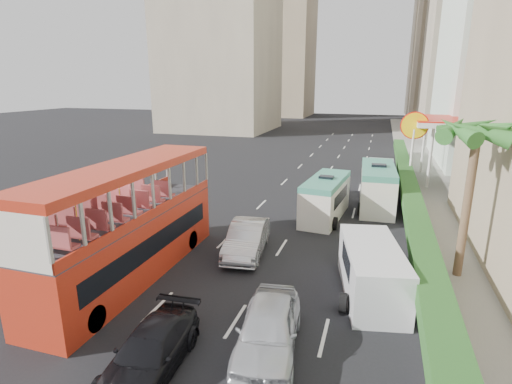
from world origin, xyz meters
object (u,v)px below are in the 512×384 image
at_px(panel_van_far, 380,175).
at_px(shell_station, 452,151).
at_px(car_silver_lane_b, 268,350).
at_px(panel_van_near, 372,271).
at_px(car_black, 152,370).
at_px(minibus_near, 325,198).
at_px(car_silver_lane_a, 247,253).
at_px(palm_tree, 467,205).
at_px(minibus_far, 377,187).
at_px(van_asset, 330,199).
at_px(double_decker_bus, 129,222).

distance_m(panel_van_far, shell_station, 6.86).
xyz_separation_m(car_silver_lane_b, panel_van_near, (3.02, 4.67, 1.04)).
distance_m(car_black, minibus_near, 16.05).
distance_m(car_silver_lane_a, palm_tree, 10.30).
height_order(minibus_near, minibus_far, minibus_far).
bearing_deg(car_black, panel_van_far, 71.98).
distance_m(minibus_near, shell_station, 15.39).
distance_m(minibus_near, palm_tree, 9.61).
xyz_separation_m(minibus_near, minibus_far, (3.08, 3.33, 0.14)).
relative_size(car_black, shell_station, 0.56).
relative_size(panel_van_far, palm_tree, 0.79).
height_order(car_silver_lane_a, van_asset, car_silver_lane_a).
height_order(double_decker_bus, panel_van_near, double_decker_bus).
xyz_separation_m(minibus_near, palm_tree, (6.72, -6.55, 2.09)).
xyz_separation_m(minibus_near, shell_station, (8.92, 12.45, 1.46)).
relative_size(double_decker_bus, shell_station, 1.38).
bearing_deg(shell_station, palm_tree, -96.60).
bearing_deg(palm_tree, double_decker_bus, -163.84).
distance_m(double_decker_bus, car_black, 7.05).
distance_m(car_black, van_asset, 20.17).
distance_m(double_decker_bus, panel_van_near, 10.40).
xyz_separation_m(panel_van_near, shell_station, (5.81, 21.56, 1.71)).
height_order(car_black, van_asset, car_black).
bearing_deg(double_decker_bus, minibus_far, 53.82).
bearing_deg(panel_van_far, van_asset, -125.03).
bearing_deg(van_asset, car_silver_lane_a, -101.24).
relative_size(car_silver_lane_b, minibus_far, 0.73).
relative_size(palm_tree, shell_station, 0.80).
bearing_deg(palm_tree, car_silver_lane_a, -178.92).
relative_size(van_asset, minibus_far, 0.67).
bearing_deg(double_decker_bus, panel_van_far, 62.26).
distance_m(minibus_far, palm_tree, 10.71).
distance_m(car_black, minibus_far, 20.05).
height_order(panel_van_near, shell_station, shell_station).
distance_m(van_asset, shell_station, 12.54).
relative_size(double_decker_bus, minibus_near, 1.88).
height_order(double_decker_bus, car_black, double_decker_bus).
bearing_deg(car_silver_lane_a, car_black, -97.51).
bearing_deg(panel_van_near, minibus_far, 78.63).
bearing_deg(minibus_far, minibus_near, -135.39).
height_order(panel_van_far, palm_tree, palm_tree).
distance_m(panel_van_far, palm_tree, 16.15).
height_order(car_silver_lane_a, minibus_near, minibus_near).
height_order(van_asset, minibus_far, minibus_far).
relative_size(double_decker_bus, car_black, 2.46).
bearing_deg(palm_tree, minibus_near, 135.77).
relative_size(van_asset, panel_van_near, 0.84).
height_order(panel_van_near, panel_van_far, panel_van_near).
height_order(car_black, palm_tree, palm_tree).
bearing_deg(minibus_far, van_asset, 161.50).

